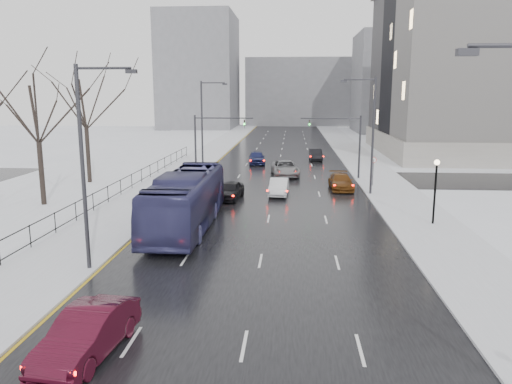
% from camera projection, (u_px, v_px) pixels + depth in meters
% --- Properties ---
extents(road, '(16.00, 150.00, 0.04)m').
position_uv_depth(road, '(279.00, 163.00, 63.34)').
color(road, black).
rests_on(road, ground).
extents(cross_road, '(130.00, 10.00, 0.04)m').
position_uv_depth(cross_road, '(276.00, 178.00, 51.60)').
color(cross_road, black).
rests_on(cross_road, ground).
extents(sidewalk_left, '(5.00, 150.00, 0.16)m').
position_uv_depth(sidewalk_left, '(198.00, 161.00, 64.07)').
color(sidewalk_left, silver).
rests_on(sidewalk_left, ground).
extents(sidewalk_right, '(5.00, 150.00, 0.16)m').
position_uv_depth(sidewalk_right, '(363.00, 163.00, 62.59)').
color(sidewalk_right, silver).
rests_on(sidewalk_right, ground).
extents(park_strip, '(14.00, 150.00, 0.12)m').
position_uv_depth(park_strip, '(125.00, 161.00, 64.75)').
color(park_strip, white).
rests_on(park_strip, ground).
extents(tree_park_d, '(8.75, 8.75, 12.50)m').
position_uv_depth(tree_park_d, '(44.00, 206.00, 39.17)').
color(tree_park_d, black).
rests_on(tree_park_d, ground).
extents(tree_park_e, '(9.45, 9.45, 13.50)m').
position_uv_depth(tree_park_e, '(90.00, 183.00, 48.98)').
color(tree_park_e, black).
rests_on(tree_park_e, ground).
extents(iron_fence, '(0.06, 70.00, 1.30)m').
position_uv_depth(iron_fence, '(82.00, 207.00, 34.74)').
color(iron_fence, black).
rests_on(iron_fence, sidewalk_left).
extents(streetlight_r_mid, '(2.95, 0.25, 10.00)m').
position_uv_depth(streetlight_r_mid, '(370.00, 130.00, 42.11)').
color(streetlight_r_mid, '#2D2D33').
rests_on(streetlight_r_mid, ground).
extents(streetlight_l_near, '(2.95, 0.25, 10.00)m').
position_uv_depth(streetlight_l_near, '(87.00, 159.00, 23.70)').
color(streetlight_l_near, '#2D2D33').
rests_on(streetlight_l_near, ground).
extents(streetlight_l_far, '(2.95, 0.25, 10.00)m').
position_uv_depth(streetlight_l_far, '(204.00, 122.00, 55.01)').
color(streetlight_l_far, '#2D2D33').
rests_on(streetlight_l_far, ground).
extents(lamppost_r_mid, '(0.36, 0.36, 4.28)m').
position_uv_depth(lamppost_r_mid, '(436.00, 182.00, 32.64)').
color(lamppost_r_mid, black).
rests_on(lamppost_r_mid, sidewalk_right).
extents(mast_signal_right, '(6.10, 0.33, 6.50)m').
position_uv_depth(mast_signal_right, '(349.00, 139.00, 50.29)').
color(mast_signal_right, '#2D2D33').
rests_on(mast_signal_right, ground).
extents(mast_signal_left, '(6.10, 0.33, 6.50)m').
position_uv_depth(mast_signal_left, '(206.00, 138.00, 51.32)').
color(mast_signal_left, '#2D2D33').
rests_on(mast_signal_left, ground).
extents(no_uturn_sign, '(0.60, 0.06, 2.70)m').
position_uv_depth(no_uturn_sign, '(373.00, 163.00, 46.59)').
color(no_uturn_sign, '#2D2D33').
rests_on(no_uturn_sign, sidewalk_right).
extents(bldg_far_right, '(24.00, 20.00, 22.00)m').
position_uv_depth(bldg_far_right, '(410.00, 83.00, 113.04)').
color(bldg_far_right, slate).
rests_on(bldg_far_right, ground).
extents(bldg_far_left, '(18.00, 22.00, 28.00)m').
position_uv_depth(bldg_far_left, '(199.00, 72.00, 125.78)').
color(bldg_far_left, slate).
rests_on(bldg_far_left, ground).
extents(bldg_far_center, '(30.00, 18.00, 18.00)m').
position_uv_depth(bldg_far_center, '(301.00, 92.00, 139.59)').
color(bldg_far_center, slate).
rests_on(bldg_far_center, ground).
extents(sedan_left_near, '(2.25, 5.02, 1.60)m').
position_uv_depth(sedan_left_near, '(88.00, 333.00, 16.56)').
color(sedan_left_near, '#3E0A1A').
rests_on(sedan_left_near, road).
extents(bus, '(3.13, 13.26, 3.69)m').
position_uv_depth(bus, '(186.00, 200.00, 32.19)').
color(bus, navy).
rests_on(bus, road).
extents(sedan_center_near, '(2.32, 4.58, 1.50)m').
position_uv_depth(sedan_center_near, '(230.00, 190.00, 41.18)').
color(sedan_center_near, black).
rests_on(sedan_center_near, road).
extents(sedan_right_near, '(1.73, 4.44, 1.44)m').
position_uv_depth(sedan_right_near, '(279.00, 187.00, 42.95)').
color(sedan_right_near, silver).
rests_on(sedan_right_near, road).
extents(sedan_right_cross, '(3.38, 6.08, 1.61)m').
position_uv_depth(sedan_right_cross, '(285.00, 168.00, 52.99)').
color(sedan_right_cross, gray).
rests_on(sedan_right_cross, road).
extents(sedan_right_far, '(2.14, 5.00, 1.43)m').
position_uv_depth(sedan_right_far, '(341.00, 182.00, 45.47)').
color(sedan_right_far, '#5C320F').
rests_on(sedan_right_far, road).
extents(sedan_center_far, '(2.38, 4.96, 1.63)m').
position_uv_depth(sedan_center_far, '(257.00, 158.00, 61.74)').
color(sedan_center_far, '#191E4C').
rests_on(sedan_center_far, road).
extents(sedan_right_distant, '(1.70, 4.51, 1.47)m').
position_uv_depth(sedan_right_distant, '(316.00, 155.00, 65.36)').
color(sedan_right_distant, black).
rests_on(sedan_right_distant, road).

